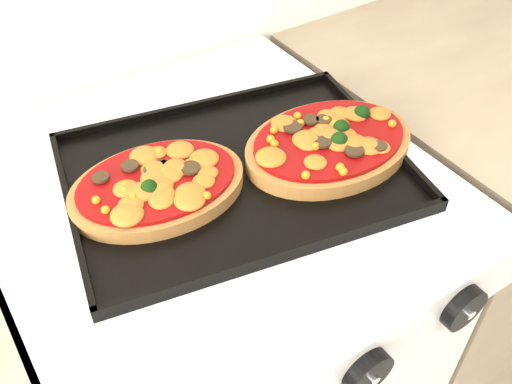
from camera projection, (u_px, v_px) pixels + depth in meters
stove at (219, 351)px, 1.10m from camera, size 0.60×0.60×0.91m
control_panel at (347, 365)px, 0.64m from camera, size 0.60×0.02×0.09m
knob_center at (368, 373)px, 0.63m from camera, size 0.06×0.02×0.06m
knob_right at (463, 308)px, 0.70m from camera, size 0.06×0.02×0.06m
baking_tray at (236, 170)px, 0.78m from camera, size 0.51×0.42×0.02m
pizza_left at (157, 184)px, 0.74m from camera, size 0.25×0.19×0.03m
pizza_right at (329, 142)px, 0.80m from camera, size 0.26×0.20×0.04m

